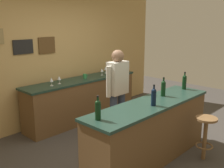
% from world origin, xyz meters
% --- Properties ---
extents(ground_plane, '(10.00, 10.00, 0.00)m').
position_xyz_m(ground_plane, '(0.00, 0.00, 0.00)').
color(ground_plane, '#423D38').
extents(back_wall, '(6.00, 0.09, 2.80)m').
position_xyz_m(back_wall, '(-0.01, 2.03, 1.40)').
color(back_wall, tan).
rests_on(back_wall, ground_plane).
extents(bar_counter, '(2.36, 0.60, 0.92)m').
position_xyz_m(bar_counter, '(0.00, -0.40, 0.46)').
color(bar_counter, brown).
rests_on(bar_counter, ground_plane).
extents(side_counter, '(2.68, 0.56, 0.90)m').
position_xyz_m(side_counter, '(0.40, 1.65, 0.45)').
color(side_counter, brown).
rests_on(side_counter, ground_plane).
extents(bartender, '(0.52, 0.21, 1.62)m').
position_xyz_m(bartender, '(0.17, 0.43, 0.94)').
color(bartender, '#384766').
rests_on(bartender, ground_plane).
extents(bar_stool, '(0.32, 0.32, 0.68)m').
position_xyz_m(bar_stool, '(0.60, -0.99, 0.46)').
color(bar_stool, brown).
rests_on(bar_stool, ground_plane).
extents(wine_bottle_a, '(0.07, 0.07, 0.31)m').
position_xyz_m(wine_bottle_a, '(-1.01, -0.33, 1.06)').
color(wine_bottle_a, black).
rests_on(wine_bottle_a, bar_counter).
extents(wine_bottle_b, '(0.07, 0.07, 0.31)m').
position_xyz_m(wine_bottle_b, '(-0.09, -0.50, 1.06)').
color(wine_bottle_b, black).
rests_on(wine_bottle_b, bar_counter).
extents(wine_bottle_c, '(0.07, 0.07, 0.31)m').
position_xyz_m(wine_bottle_c, '(0.42, -0.33, 1.06)').
color(wine_bottle_c, black).
rests_on(wine_bottle_c, bar_counter).
extents(wine_bottle_d, '(0.07, 0.07, 0.31)m').
position_xyz_m(wine_bottle_d, '(1.04, -0.35, 1.06)').
color(wine_bottle_d, black).
rests_on(wine_bottle_d, bar_counter).
extents(wine_glass_a, '(0.07, 0.07, 0.16)m').
position_xyz_m(wine_glass_a, '(-0.39, 1.60, 1.01)').
color(wine_glass_a, silver).
rests_on(wine_glass_a, side_counter).
extents(wine_glass_b, '(0.07, 0.07, 0.16)m').
position_xyz_m(wine_glass_b, '(-0.20, 1.62, 1.01)').
color(wine_glass_b, silver).
rests_on(wine_glass_b, side_counter).
extents(wine_glass_c, '(0.07, 0.07, 0.16)m').
position_xyz_m(wine_glass_c, '(0.94, 1.61, 1.01)').
color(wine_glass_c, silver).
rests_on(wine_glass_c, side_counter).
extents(wine_glass_d, '(0.07, 0.07, 0.16)m').
position_xyz_m(wine_glass_d, '(1.16, 1.73, 1.01)').
color(wine_glass_d, silver).
rests_on(wine_glass_d, side_counter).
extents(coffee_mug, '(0.13, 0.08, 0.09)m').
position_xyz_m(coffee_mug, '(0.46, 1.64, 0.95)').
color(coffee_mug, '#338C4C').
rests_on(coffee_mug, side_counter).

